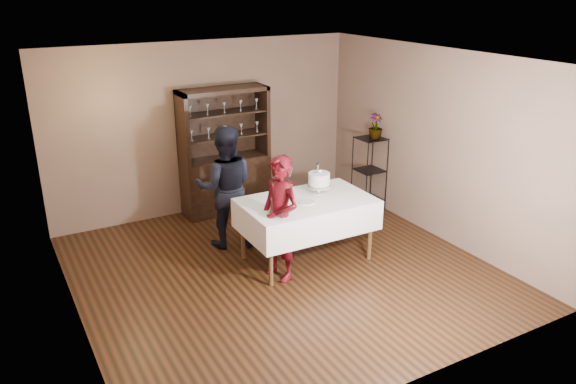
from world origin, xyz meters
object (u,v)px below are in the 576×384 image
object	(u,v)px
potted_plant	(376,126)
cake_table	(307,214)
woman	(280,219)
man	(225,187)
china_hutch	(225,171)
plant_etagere	(369,170)
cake	(319,180)

from	to	relation	value
potted_plant	cake_table	bearing A→B (deg)	-151.29
woman	man	xyz separation A→B (m)	(-0.21, 1.20, 0.07)
cake_table	china_hutch	bearing A→B (deg)	96.42
man	plant_etagere	bearing A→B (deg)	-155.96
cake_table	cake	size ratio (longest dim) A/B	3.87
plant_etagere	cake	distance (m)	1.86
china_hutch	cake	distance (m)	2.08
cake_table	woman	xyz separation A→B (m)	(-0.53, -0.25, 0.14)
china_hutch	plant_etagere	world-z (taller)	china_hutch
plant_etagere	man	size ratio (longest dim) A/B	0.70
china_hutch	man	xyz separation A→B (m)	(-0.50, -1.19, 0.20)
cake	china_hutch	bearing A→B (deg)	104.56
china_hutch	potted_plant	bearing A→B (deg)	-27.48
china_hutch	cake	xyz separation A→B (m)	(0.52, -1.99, 0.37)
cake_table	plant_etagere	bearing A→B (deg)	30.37
cake_table	man	world-z (taller)	man
woman	potted_plant	xyz separation A→B (m)	(2.41, 1.28, 0.59)
china_hutch	cake	bearing A→B (deg)	-75.44
plant_etagere	cake_table	bearing A→B (deg)	-149.63
plant_etagere	china_hutch	bearing A→B (deg)	153.17
cake	plant_etagere	bearing A→B (deg)	30.84
cake_table	potted_plant	xyz separation A→B (m)	(1.88, 1.03, 0.73)
man	cake	xyz separation A→B (m)	(1.02, -0.80, 0.17)
cake	potted_plant	bearing A→B (deg)	28.89
plant_etagere	potted_plant	xyz separation A→B (m)	(0.04, -0.05, 0.73)
cake	potted_plant	size ratio (longest dim) A/B	1.12
man	china_hutch	bearing A→B (deg)	-91.92
cake_table	man	xyz separation A→B (m)	(-0.74, 0.94, 0.21)
cake	potted_plant	xyz separation A→B (m)	(1.60, 0.88, 0.35)
woman	potted_plant	world-z (taller)	woman
plant_etagere	man	distance (m)	2.60
china_hutch	cake	size ratio (longest dim) A/B	4.52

